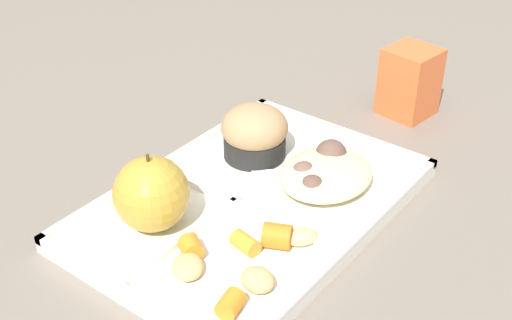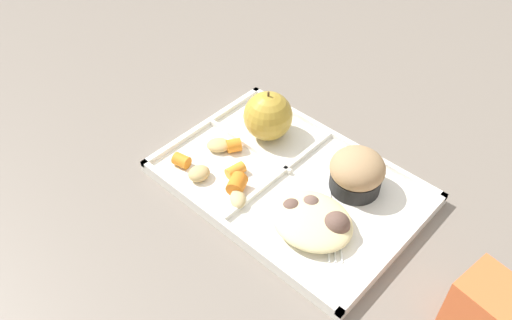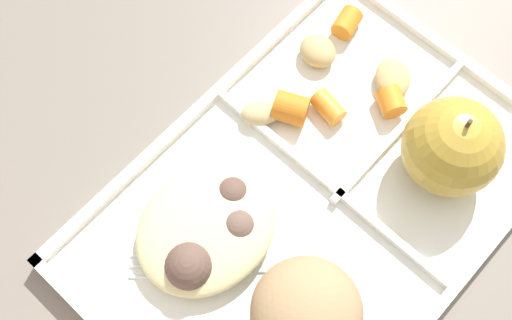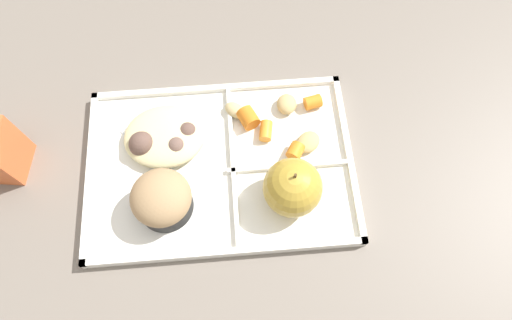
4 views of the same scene
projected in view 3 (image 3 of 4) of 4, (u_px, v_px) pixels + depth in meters
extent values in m
plane|color=slate|center=(313.00, 206.00, 0.57)|extent=(6.00, 6.00, 0.00)
cube|color=white|center=(313.00, 204.00, 0.57)|extent=(0.39, 0.27, 0.01)
cube|color=white|center=(203.00, 105.00, 0.59)|extent=(0.39, 0.01, 0.01)
cube|color=white|center=(439.00, 306.00, 0.52)|extent=(0.39, 0.01, 0.01)
cube|color=white|center=(451.00, 53.00, 0.61)|extent=(0.01, 0.27, 0.01)
cube|color=white|center=(328.00, 184.00, 0.56)|extent=(0.01, 0.25, 0.01)
cube|color=white|center=(399.00, 131.00, 0.58)|extent=(0.18, 0.01, 0.01)
sphere|color=#B79333|center=(452.00, 147.00, 0.53)|extent=(0.08, 0.08, 0.08)
cylinder|color=#4C381E|center=(468.00, 125.00, 0.49)|extent=(0.00, 0.00, 0.01)
cylinder|color=black|center=(304.00, 317.00, 0.51)|extent=(0.08, 0.08, 0.03)
ellipsoid|color=tan|center=(307.00, 312.00, 0.49)|extent=(0.08, 0.08, 0.05)
cylinder|color=orange|center=(291.00, 108.00, 0.58)|extent=(0.04, 0.04, 0.03)
cylinder|color=orange|center=(328.00, 107.00, 0.58)|extent=(0.02, 0.03, 0.02)
cylinder|color=orange|center=(391.00, 102.00, 0.58)|extent=(0.03, 0.03, 0.02)
cylinder|color=orange|center=(347.00, 23.00, 0.61)|extent=(0.03, 0.03, 0.02)
ellipsoid|color=tan|center=(318.00, 51.00, 0.60)|extent=(0.03, 0.04, 0.02)
ellipsoid|color=tan|center=(261.00, 113.00, 0.58)|extent=(0.04, 0.04, 0.02)
ellipsoid|color=tan|center=(393.00, 78.00, 0.59)|extent=(0.05, 0.05, 0.02)
ellipsoid|color=beige|center=(206.00, 228.00, 0.54)|extent=(0.12, 0.10, 0.03)
sphere|color=brown|center=(238.00, 227.00, 0.54)|extent=(0.03, 0.03, 0.03)
sphere|color=brown|center=(189.00, 266.00, 0.52)|extent=(0.04, 0.04, 0.04)
sphere|color=brown|center=(232.00, 195.00, 0.55)|extent=(0.03, 0.03, 0.03)
cube|color=white|center=(255.00, 270.00, 0.54)|extent=(0.07, 0.08, 0.00)
cube|color=white|center=(176.00, 268.00, 0.54)|extent=(0.04, 0.04, 0.00)
cylinder|color=white|center=(145.00, 256.00, 0.54)|extent=(0.02, 0.02, 0.00)
cylinder|color=white|center=(144.00, 267.00, 0.54)|extent=(0.02, 0.02, 0.00)
cylinder|color=white|center=(143.00, 277.00, 0.53)|extent=(0.02, 0.02, 0.00)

